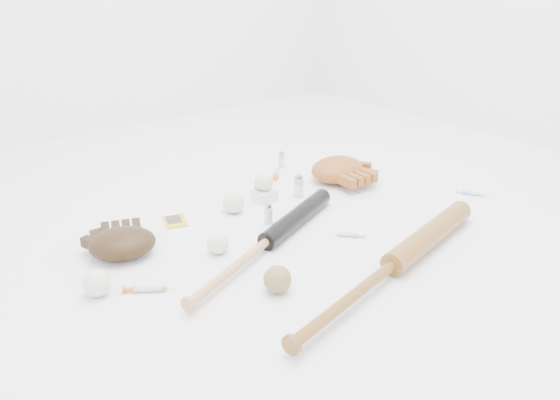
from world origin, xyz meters
TOP-DOWN VIEW (x-y plane):
  - bat_dark at (-0.18, -0.10)m, footprint 0.81×0.37m
  - bat_wood at (0.00, -0.45)m, footprint 0.99×0.27m
  - glove_dark at (-0.55, 0.14)m, footprint 0.31×0.31m
  - glove_tan at (0.40, 0.18)m, footprint 0.29×0.29m
  - trading_card at (-0.31, 0.25)m, footprint 0.10×0.12m
  - pedestal at (0.04, 0.21)m, footprint 0.08×0.08m
  - baseball_on_pedestal at (0.04, 0.21)m, footprint 0.07×0.07m
  - baseball_left at (-0.69, -0.02)m, footprint 0.08×0.08m
  - baseball_upper at (-0.11, 0.19)m, footprint 0.08×0.08m
  - baseball_mid at (-0.32, -0.02)m, footprint 0.07×0.07m
  - baseball_aged at (-0.31, -0.31)m, footprint 0.08×0.08m
  - syringe_0 at (-0.58, -0.09)m, footprint 0.15×0.12m
  - syringe_1 at (0.08, -0.20)m, footprint 0.11×0.11m
  - syringe_2 at (0.25, 0.39)m, footprint 0.13×0.14m
  - syringe_3 at (0.70, -0.25)m, footprint 0.09×0.14m
  - vial_0 at (0.32, 0.45)m, footprint 0.02×0.02m
  - vial_1 at (0.32, 0.45)m, footprint 0.03×0.03m
  - vial_2 at (0.03, 0.23)m, footprint 0.03×0.03m
  - vial_3 at (0.17, 0.16)m, footprint 0.04×0.04m
  - vial_4 at (-0.07, 0.04)m, footprint 0.03×0.03m

SIDE VIEW (x-z plane):
  - trading_card at x=-0.31m, z-range 0.00..0.01m
  - syringe_1 at x=0.08m, z-range 0.00..0.02m
  - syringe_3 at x=0.70m, z-range 0.00..0.02m
  - syringe_0 at x=-0.58m, z-range 0.00..0.02m
  - syringe_2 at x=0.25m, z-range 0.00..0.02m
  - pedestal at x=0.04m, z-range 0.00..0.04m
  - vial_0 at x=0.32m, z-range 0.00..0.06m
  - bat_dark at x=-0.18m, z-range 0.00..0.06m
  - baseball_mid at x=-0.32m, z-range 0.00..0.07m
  - vial_1 at x=0.32m, z-range 0.00..0.07m
  - vial_4 at x=-0.07m, z-range 0.00..0.07m
  - bat_wood at x=0.00m, z-range 0.00..0.07m
  - baseball_left at x=-0.69m, z-range 0.00..0.08m
  - vial_2 at x=0.03m, z-range 0.00..0.08m
  - baseball_aged at x=-0.31m, z-range 0.00..0.08m
  - baseball_upper at x=-0.11m, z-range 0.00..0.08m
  - vial_3 at x=0.17m, z-range 0.00..0.09m
  - glove_dark at x=-0.55m, z-range 0.00..0.09m
  - glove_tan at x=0.40m, z-range 0.00..0.10m
  - baseball_on_pedestal at x=0.04m, z-range 0.04..0.11m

